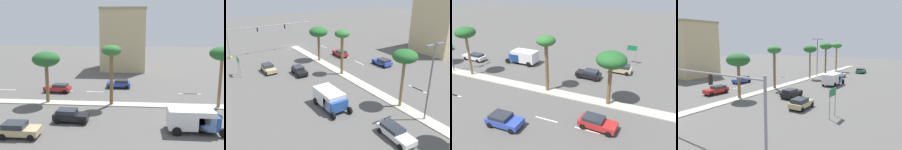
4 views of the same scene
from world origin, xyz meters
TOP-DOWN VIEW (x-y plane):
  - ground_plane at (0.00, 25.87)m, footprint 160.00×160.00m
  - median_curb at (0.00, 33.26)m, footprint 1.80×66.52m
  - lane_stripe_far at (-6.17, 4.00)m, footprint 0.20×2.80m
  - lane_stripe_center at (-6.17, 13.45)m, footprint 0.20×2.80m
  - lane_stripe_mid at (-6.17, 18.33)m, footprint 0.20×2.80m
  - lane_stripe_leading at (-6.17, 32.69)m, footprint 0.20×2.80m
  - lane_stripe_outboard at (-6.17, 33.33)m, footprint 0.20×2.80m
  - commercial_building at (-26.97, 21.83)m, footprint 10.83×9.91m
  - palm_tree_near at (-0.07, 12.77)m, footprint 3.65×3.65m
  - palm_tree_leading at (0.15, 21.48)m, footprint 2.56×2.56m
  - palm_tree_rear at (0.12, 35.30)m, footprint 3.14×3.14m
  - sedan_blue_far at (-9.04, 21.97)m, footprint 2.14×3.91m
  - sedan_tan_near at (10.76, 13.43)m, footprint 2.01×3.88m
  - sedan_black_center at (6.55, 17.47)m, footprint 1.99×3.90m
  - sedan_red_leading at (-5.41, 12.63)m, footprint 2.09×4.13m
  - box_truck at (8.02, 30.57)m, footprint 2.75×5.69m

SIDE VIEW (x-z plane):
  - ground_plane at x=0.00m, z-range 0.00..0.00m
  - lane_stripe_far at x=-6.17m, z-range 0.00..0.01m
  - lane_stripe_center at x=-6.17m, z-range 0.00..0.01m
  - lane_stripe_mid at x=-6.17m, z-range 0.00..0.01m
  - lane_stripe_leading at x=-6.17m, z-range 0.00..0.01m
  - lane_stripe_outboard at x=-6.17m, z-range 0.00..0.01m
  - median_curb at x=0.00m, z-range 0.00..0.12m
  - sedan_red_leading at x=-5.41m, z-range 0.06..1.39m
  - sedan_blue_far at x=-9.04m, z-range 0.06..1.43m
  - sedan_black_center at x=6.55m, z-range 0.05..1.47m
  - sedan_tan_near at x=10.76m, z-range 0.04..1.49m
  - box_truck at x=8.02m, z-range 0.13..2.52m
  - palm_tree_near at x=-0.07m, z-range 2.42..9.31m
  - palm_tree_leading at x=0.15m, z-range 2.78..10.62m
  - palm_tree_rear at x=0.12m, z-range 2.93..10.68m
  - commercial_building at x=-26.97m, z-range 0.01..13.75m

